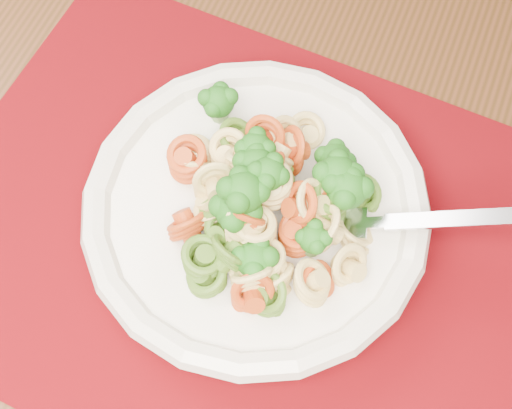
{
  "coord_description": "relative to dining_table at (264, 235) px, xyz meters",
  "views": [
    {
      "loc": [
        0.25,
        0.02,
        1.26
      ],
      "look_at": [
        0.24,
        0.23,
        0.83
      ],
      "focal_mm": 50.0,
      "sensor_mm": 36.0,
      "label": 1
    }
  ],
  "objects": [
    {
      "name": "dining_table",
      "position": [
        0.0,
        0.0,
        0.0
      ],
      "size": [
        1.5,
        1.19,
        0.78
      ],
      "rotation": [
        0.0,
        0.0,
        -0.29
      ],
      "color": "#4D2915",
      "rests_on": "ground"
    },
    {
      "name": "placemat",
      "position": [
        -0.01,
        -0.05,
        0.12
      ],
      "size": [
        0.53,
        0.48,
        0.0
      ],
      "primitive_type": "cube",
      "rotation": [
        0.0,
        0.0,
        -0.35
      ],
      "color": "#580307",
      "rests_on": "dining_table"
    },
    {
      "name": "pasta_bowl",
      "position": [
        -0.0,
        -0.05,
        0.15
      ],
      "size": [
        0.24,
        0.24,
        0.05
      ],
      "color": "white",
      "rests_on": "placemat"
    },
    {
      "name": "pasta_broccoli_heap",
      "position": [
        -0.0,
        -0.05,
        0.17
      ],
      "size": [
        0.2,
        0.2,
        0.06
      ],
      "primitive_type": null,
      "color": "#F2D877",
      "rests_on": "pasta_bowl"
    },
    {
      "name": "fork",
      "position": [
        0.06,
        -0.06,
        0.16
      ],
      "size": [
        0.18,
        0.03,
        0.08
      ],
      "primitive_type": null,
      "rotation": [
        0.0,
        -0.35,
        -0.02
      ],
      "color": "silver",
      "rests_on": "pasta_bowl"
    }
  ]
}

